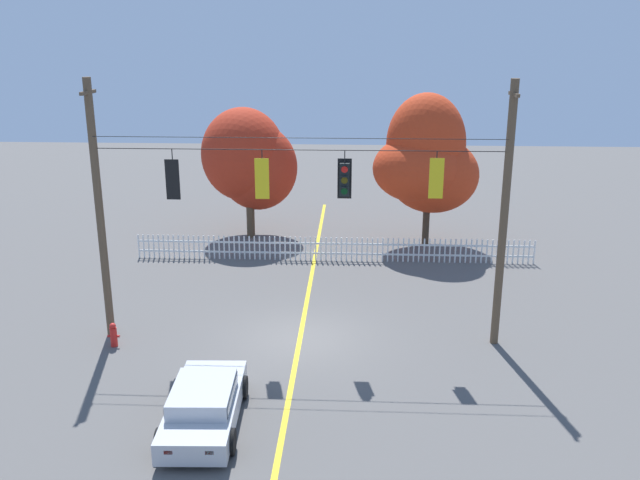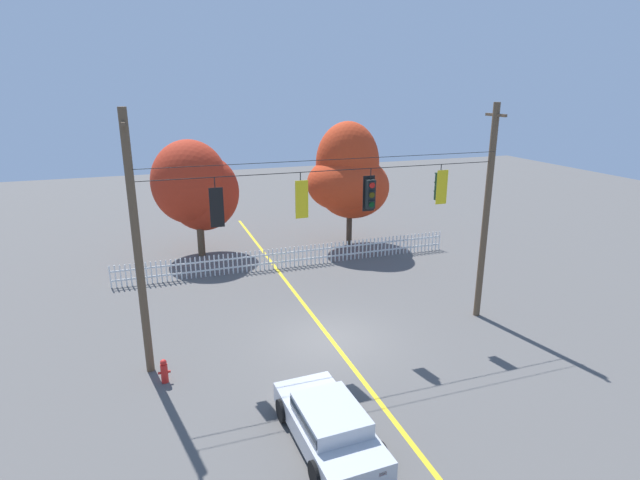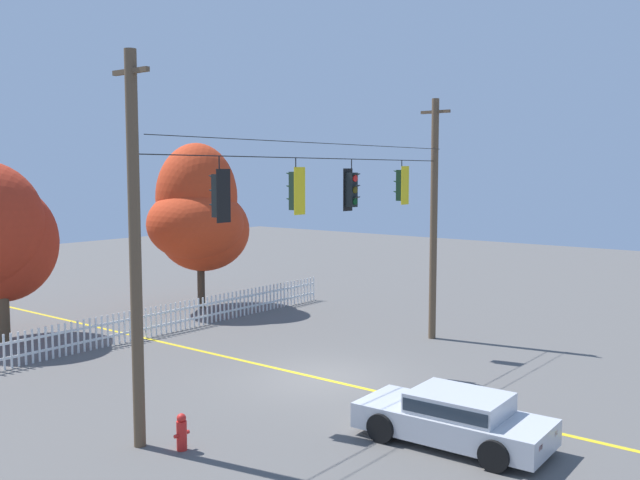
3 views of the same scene
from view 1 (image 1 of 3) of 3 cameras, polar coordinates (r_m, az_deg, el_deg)
ground at (r=22.48m, az=-1.69°, el=-8.23°), size 80.00×80.00×0.00m
lane_centerline_stripe at (r=22.48m, az=-1.69°, el=-8.22°), size 0.16×36.00×0.01m
signal_support_span at (r=21.02m, az=-1.79°, el=2.32°), size 12.81×1.10×8.32m
traffic_signal_northbound_secondary at (r=21.43m, az=-12.18°, el=5.06°), size 0.43×0.38×1.55m
traffic_signal_northbound_primary at (r=20.88m, az=-4.84°, el=5.22°), size 0.43×0.38×1.49m
traffic_signal_southbound_primary at (r=20.72m, az=2.07°, el=5.11°), size 0.43×0.38×1.51m
traffic_signal_westbound_side at (r=20.82m, az=9.69°, el=5.19°), size 0.43×0.38×1.42m
white_picket_fence at (r=29.64m, az=1.16°, el=-0.75°), size 17.32×0.06×1.07m
autumn_maple_near_fence at (r=32.97m, az=-5.96°, el=6.71°), size 4.60×3.97×6.23m
autumn_maple_mid at (r=31.46m, az=8.88°, el=6.44°), size 4.87×4.02×7.04m
parked_car at (r=17.91m, az=-9.70°, el=-13.37°), size 2.00×4.21×1.15m
fire_hydrant at (r=22.75m, az=-16.93°, el=-7.62°), size 0.38×0.22×0.79m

